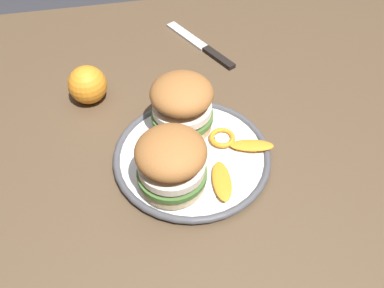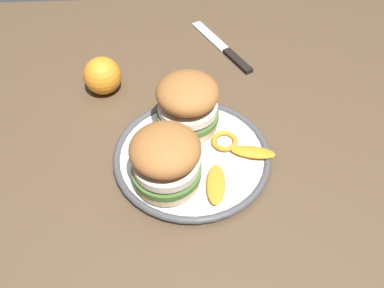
{
  "view_description": "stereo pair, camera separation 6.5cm",
  "coord_description": "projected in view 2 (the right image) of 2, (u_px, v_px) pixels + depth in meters",
  "views": [
    {
      "loc": [
        -0.12,
        -0.46,
        1.26
      ],
      "look_at": [
        -0.03,
        -0.03,
        0.76
      ],
      "focal_mm": 38.01,
      "sensor_mm": 36.0,
      "label": 1
    },
    {
      "loc": [
        -0.06,
        -0.47,
        1.26
      ],
      "look_at": [
        -0.03,
        -0.03,
        0.76
      ],
      "focal_mm": 38.01,
      "sensor_mm": 36.0,
      "label": 2
    }
  ],
  "objects": [
    {
      "name": "sandwich_half_left",
      "position": [
        166.0,
        159.0,
        0.61
      ],
      "size": [
        0.13,
        0.13,
        0.1
      ],
      "color": "beige",
      "rests_on": "dinner_plate"
    },
    {
      "name": "orange_peel_strip_long",
      "position": [
        253.0,
        152.0,
        0.68
      ],
      "size": [
        0.08,
        0.04,
        0.01
      ],
      "color": "orange",
      "rests_on": "dinner_plate"
    },
    {
      "name": "orange_peel_curled",
      "position": [
        225.0,
        141.0,
        0.7
      ],
      "size": [
        0.05,
        0.05,
        0.01
      ],
      "color": "orange",
      "rests_on": "dinner_plate"
    },
    {
      "name": "orange_peel_strip_short",
      "position": [
        216.0,
        184.0,
        0.64
      ],
      "size": [
        0.04,
        0.08,
        0.01
      ],
      "color": "orange",
      "rests_on": "dinner_plate"
    },
    {
      "name": "sandwich_half_right",
      "position": [
        188.0,
        103.0,
        0.69
      ],
      "size": [
        0.13,
        0.13,
        0.1
      ],
      "color": "beige",
      "rests_on": "dinner_plate"
    },
    {
      "name": "dining_table",
      "position": [
        209.0,
        175.0,
        0.78
      ],
      "size": [
        1.45,
        1.05,
        0.72
      ],
      "color": "brown",
      "rests_on": "ground"
    },
    {
      "name": "dinner_plate",
      "position": [
        192.0,
        156.0,
        0.69
      ],
      "size": [
        0.27,
        0.27,
        0.02
      ],
      "color": "white",
      "rests_on": "dining_table"
    },
    {
      "name": "whole_orange",
      "position": [
        102.0,
        76.0,
        0.79
      ],
      "size": [
        0.07,
        0.07,
        0.07
      ],
      "primitive_type": "sphere",
      "color": "orange",
      "rests_on": "dining_table"
    },
    {
      "name": "table_knife",
      "position": [
        225.0,
        50.0,
        0.91
      ],
      "size": [
        0.12,
        0.2,
        0.01
      ],
      "color": "silver",
      "rests_on": "dining_table"
    }
  ]
}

